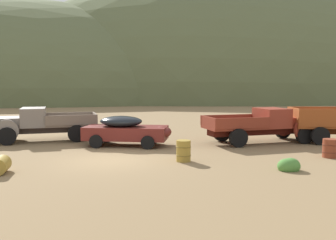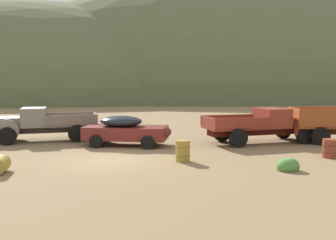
{
  "view_description": "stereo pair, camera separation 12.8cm",
  "coord_description": "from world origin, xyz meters",
  "views": [
    {
      "loc": [
        1.37,
        -15.32,
        3.26
      ],
      "look_at": [
        2.74,
        4.18,
        1.28
      ],
      "focal_mm": 38.74,
      "sensor_mm": 36.0,
      "label": 1
    },
    {
      "loc": [
        1.49,
        -15.33,
        3.26
      ],
      "look_at": [
        2.74,
        4.18,
        1.28
      ],
      "focal_mm": 38.74,
      "sensor_mm": 36.0,
      "label": 2
    }
  ],
  "objects": [
    {
      "name": "bush_near_barrel",
      "position": [
        6.86,
        -2.31,
        0.16
      ],
      "size": [
        0.86,
        0.67,
        0.61
      ],
      "color": "#4C8438",
      "rests_on": "ground"
    },
    {
      "name": "hill_distant",
      "position": [
        19.37,
        64.92,
        0.0
      ],
      "size": [
        110.27,
        59.82,
        49.88
      ],
      "primitive_type": "ellipsoid",
      "color": "#56603D",
      "rests_on": "ground"
    },
    {
      "name": "oil_drum_foreground",
      "position": [
        9.59,
        -0.12,
        0.41
      ],
      "size": [
        0.66,
        0.66,
        0.82
      ],
      "color": "brown",
      "rests_on": "ground"
    },
    {
      "name": "truck_primer_gray",
      "position": [
        -4.66,
        5.46,
        1.01
      ],
      "size": [
        6.15,
        3.41,
        1.89
      ],
      "rotation": [
        0.0,
        0.0,
        3.36
      ],
      "color": "#3D322D",
      "rests_on": "ground"
    },
    {
      "name": "car_oxblood",
      "position": [
        0.61,
        3.56,
        0.81
      ],
      "size": [
        4.77,
        2.63,
        1.57
      ],
      "rotation": [
        0.0,
        0.0,
        -0.2
      ],
      "color": "maroon",
      "rests_on": "ground"
    },
    {
      "name": "hill_far_left",
      "position": [
        -27.47,
        62.23,
        0.0
      ],
      "size": [
        114.46,
        58.71,
        39.31
      ],
      "primitive_type": "ellipsoid",
      "color": "#56603D",
      "rests_on": "ground"
    },
    {
      "name": "bush_lone_scrub",
      "position": [
        12.04,
        9.15,
        0.23
      ],
      "size": [
        0.91,
        0.91,
        0.91
      ],
      "color": "#4C8438",
      "rests_on": "ground"
    },
    {
      "name": "ground_plane",
      "position": [
        0.0,
        0.0,
        0.0
      ],
      "size": [
        300.0,
        300.0,
        0.0
      ],
      "primitive_type": "plane",
      "color": "olive"
    },
    {
      "name": "truck_rust_red",
      "position": [
        8.41,
        4.17,
        0.99
      ],
      "size": [
        6.72,
        3.33,
        1.89
      ],
      "rotation": [
        0.0,
        0.0,
        0.22
      ],
      "color": "#42140D",
      "rests_on": "ground"
    },
    {
      "name": "oil_drum_by_truck",
      "position": [
        -3.81,
        -2.04,
        0.3
      ],
      "size": [
        0.72,
        0.97,
        0.61
      ],
      "color": "olive",
      "rests_on": "ground"
    },
    {
      "name": "oil_drum_spare",
      "position": [
        3.06,
        -0.47,
        0.45
      ],
      "size": [
        0.64,
        0.64,
        0.89
      ],
      "color": "olive",
      "rests_on": "ground"
    }
  ]
}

